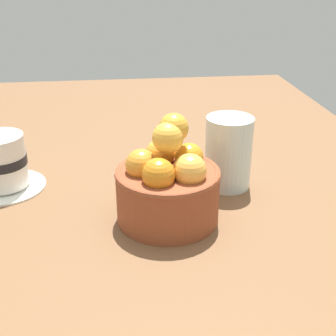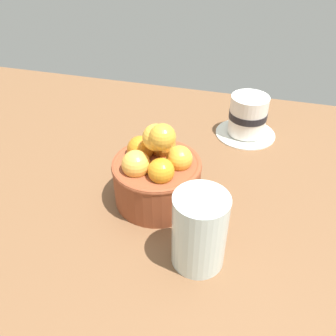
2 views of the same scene
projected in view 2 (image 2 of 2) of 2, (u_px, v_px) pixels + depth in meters
ground_plane at (158, 206)px, 58.32cm from camera, size 153.57×83.82×3.38cm
terracotta_bowl at (157, 173)px, 54.15cm from camera, size 13.72×13.72×14.36cm
coffee_cup at (248, 117)px, 70.49cm from camera, size 12.08×12.08×8.47cm
water_glass at (199, 231)px, 44.36cm from camera, size 7.01×7.01×10.92cm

